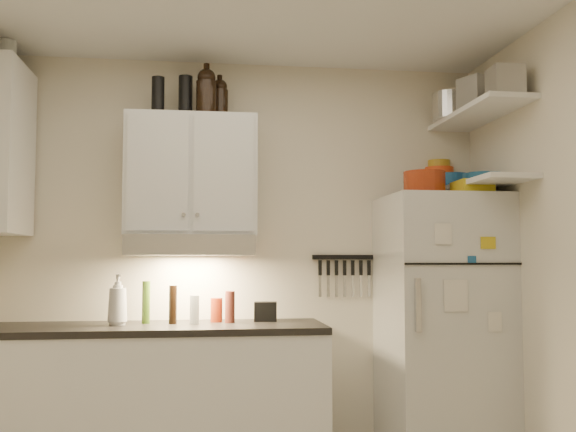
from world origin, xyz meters
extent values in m
cube|color=beige|center=(0.00, 1.51, 1.30)|extent=(3.20, 0.02, 2.60)
cube|color=white|center=(-0.55, 1.20, 0.44)|extent=(2.10, 0.60, 0.88)
cube|color=black|center=(-0.55, 1.20, 0.90)|extent=(2.10, 0.62, 0.04)
cube|color=white|center=(-0.30, 1.33, 1.83)|extent=(0.80, 0.33, 0.75)
cube|color=silver|center=(-0.30, 1.27, 1.39)|extent=(0.76, 0.46, 0.12)
cube|color=silver|center=(1.25, 1.16, 0.85)|extent=(0.70, 0.68, 1.70)
cube|color=white|center=(1.45, 1.02, 2.20)|extent=(0.30, 0.95, 0.03)
cube|color=white|center=(1.45, 1.02, 1.76)|extent=(0.30, 0.95, 0.03)
cube|color=black|center=(0.70, 1.49, 1.32)|extent=(0.42, 0.02, 0.03)
cylinder|color=maroon|center=(1.14, 1.13, 1.77)|extent=(0.30, 0.30, 0.15)
cube|color=gold|center=(1.39, 1.00, 1.74)|extent=(0.20, 0.25, 0.08)
cylinder|color=silver|center=(1.25, 1.16, 1.75)|extent=(0.08, 0.08, 0.11)
cylinder|color=silver|center=(1.37, 1.26, 2.30)|extent=(0.25, 0.25, 0.17)
cube|color=#AAAAAD|center=(1.44, 0.99, 2.31)|extent=(0.25, 0.24, 0.20)
cube|color=#AAAAAD|center=(1.45, 0.67, 2.30)|extent=(0.18, 0.18, 0.17)
cylinder|color=navy|center=(1.41, 1.40, 1.82)|extent=(0.25, 0.25, 0.10)
cylinder|color=#F04816|center=(1.37, 1.50, 1.90)|extent=(0.20, 0.20, 0.06)
cylinder|color=#B98E20|center=(1.37, 1.50, 1.96)|extent=(0.15, 0.15, 0.05)
cylinder|color=navy|center=(1.49, 1.07, 1.81)|extent=(0.28, 0.28, 0.06)
cylinder|color=black|center=(-0.34, 1.31, 2.32)|extent=(0.09, 0.09, 0.25)
cylinder|color=black|center=(-0.51, 1.27, 2.31)|extent=(0.09, 0.09, 0.22)
cylinder|color=silver|center=(-1.39, 1.22, 2.52)|extent=(0.14, 0.14, 0.15)
imported|color=white|center=(-0.72, 1.20, 1.09)|extent=(0.16, 0.16, 0.33)
cylinder|color=maroon|center=(-0.06, 1.26, 1.02)|extent=(0.08, 0.08, 0.19)
cylinder|color=#385816|center=(-0.56, 1.29, 1.05)|extent=(0.05, 0.05, 0.25)
cylinder|color=black|center=(-0.40, 1.24, 1.03)|extent=(0.05, 0.05, 0.23)
cylinder|color=silver|center=(-0.27, 1.22, 1.01)|extent=(0.08, 0.08, 0.17)
cylinder|color=maroon|center=(-0.14, 1.32, 0.99)|extent=(0.08, 0.08, 0.15)
cube|color=black|center=(0.17, 1.33, 0.98)|extent=(0.15, 0.12, 0.12)
camera|label=1|loc=(-0.23, -2.68, 1.30)|focal=40.00mm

